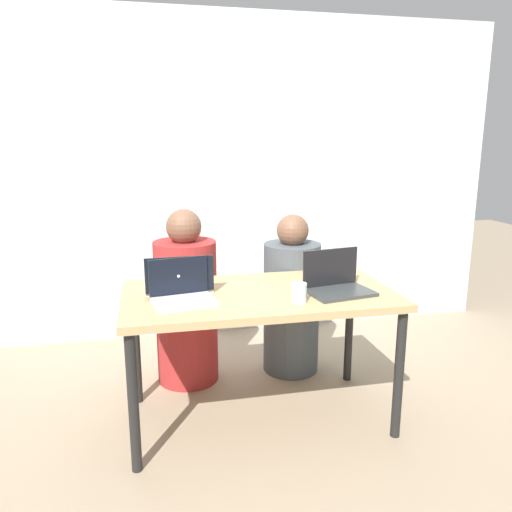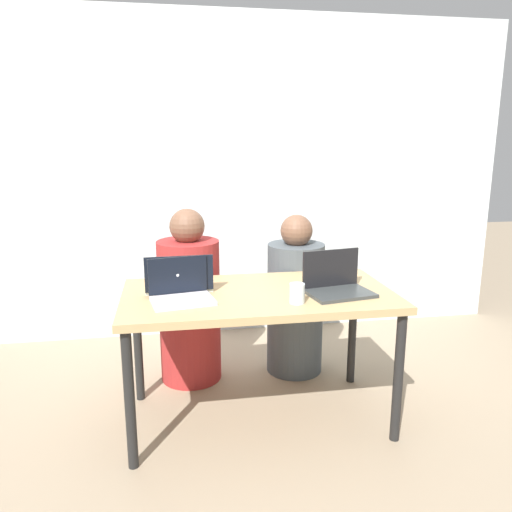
% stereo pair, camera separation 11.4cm
% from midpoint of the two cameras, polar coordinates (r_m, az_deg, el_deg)
% --- Properties ---
extents(ground_plane, '(12.00, 12.00, 0.00)m').
position_cam_midpoint_polar(ground_plane, '(2.97, 1.42, -17.96)').
color(ground_plane, gray).
extents(back_wall, '(4.50, 0.10, 2.46)m').
position_cam_midpoint_polar(back_wall, '(3.94, -2.48, 8.74)').
color(back_wall, silver).
rests_on(back_wall, ground).
extents(desk, '(1.43, 0.76, 0.74)m').
position_cam_midpoint_polar(desk, '(2.68, 1.50, -5.61)').
color(desk, tan).
rests_on(desk, ground).
extents(person_on_left, '(0.44, 0.44, 1.12)m').
position_cam_midpoint_polar(person_on_left, '(3.23, -6.59, -5.64)').
color(person_on_left, maroon).
rests_on(person_on_left, ground).
extents(person_on_right, '(0.39, 0.39, 1.07)m').
position_cam_midpoint_polar(person_on_right, '(3.34, 5.48, -5.39)').
color(person_on_right, '#454D52').
rests_on(person_on_right, ground).
extents(laptop_front_left, '(0.34, 0.27, 0.21)m').
position_cam_midpoint_polar(laptop_front_left, '(2.53, -7.30, -4.07)').
color(laptop_front_left, silver).
rests_on(laptop_front_left, desk).
extents(laptop_front_right, '(0.36, 0.28, 0.22)m').
position_cam_midpoint_polar(laptop_front_right, '(2.67, 10.44, -3.22)').
color(laptop_front_right, '#343838').
rests_on(laptop_front_right, desk).
extents(laptop_back_left, '(0.36, 0.24, 0.21)m').
position_cam_midpoint_polar(laptop_back_left, '(2.70, -7.60, -3.00)').
color(laptop_back_left, silver).
rests_on(laptop_back_left, desk).
extents(water_glass_right, '(0.08, 0.08, 0.10)m').
position_cam_midpoint_polar(water_glass_right, '(2.49, 6.03, -4.43)').
color(water_glass_right, silver).
rests_on(water_glass_right, desk).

